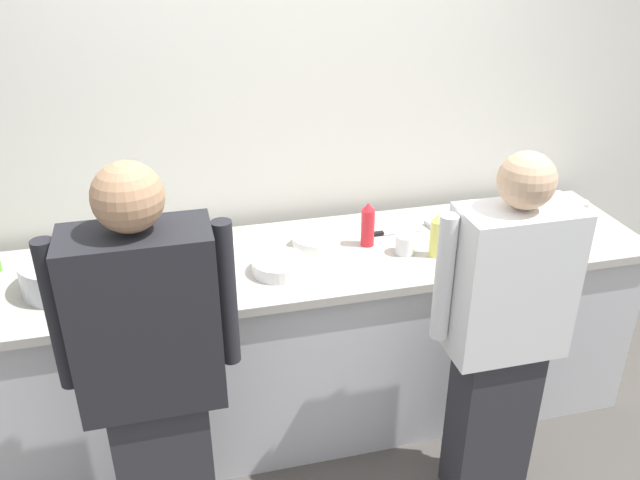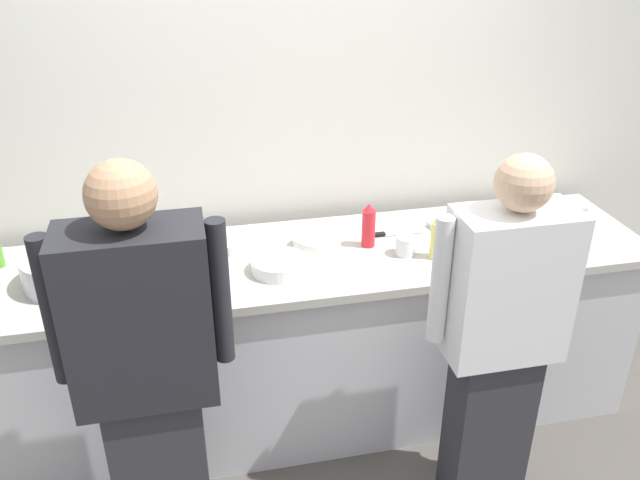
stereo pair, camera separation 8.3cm
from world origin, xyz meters
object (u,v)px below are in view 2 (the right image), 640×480
at_px(deli_cup, 406,246).
at_px(chefs_knife, 390,234).
at_px(plate_stack_front, 279,265).
at_px(chef_near_left, 148,375).
at_px(sheet_tray, 482,230).
at_px(ramekin_green_sauce, 571,220).
at_px(ramekin_yellow_sauce, 230,248).
at_px(plate_stack_rear, 317,242).
at_px(ramekin_orange_sauce, 187,245).
at_px(chef_center, 501,336).
at_px(squeeze_bottle_primary, 369,226).
at_px(mixing_bowl_steel, 67,269).
at_px(squeeze_bottle_secondary, 437,238).

relative_size(deli_cup, chefs_knife, 0.33).
xyz_separation_m(plate_stack_front, chefs_knife, (0.58, 0.23, -0.02)).
bearing_deg(chef_near_left, sheet_tray, 24.52).
relative_size(sheet_tray, ramekin_green_sauce, 3.96).
bearing_deg(ramekin_yellow_sauce, plate_stack_rear, -4.33).
xyz_separation_m(sheet_tray, deli_cup, (-0.44, -0.13, 0.03)).
bearing_deg(chef_near_left, ramekin_orange_sauce, 78.62).
distance_m(plate_stack_rear, chefs_knife, 0.37).
distance_m(chef_center, sheet_tray, 0.74).
distance_m(plate_stack_front, deli_cup, 0.59).
bearing_deg(plate_stack_rear, squeeze_bottle_primary, -7.62).
bearing_deg(ramekin_green_sauce, sheet_tray, 179.18).
bearing_deg(chefs_knife, mixing_bowl_steel, -174.44).
distance_m(squeeze_bottle_secondary, ramekin_green_sauce, 0.81).
height_order(chef_near_left, chefs_knife, chef_near_left).
bearing_deg(chef_center, plate_stack_rear, 128.93).
distance_m(chef_near_left, ramekin_yellow_sauce, 0.85).
distance_m(ramekin_orange_sauce, chefs_knife, 0.96).
distance_m(chef_center, chefs_knife, 0.81).
distance_m(plate_stack_front, mixing_bowl_steel, 0.88).
bearing_deg(chef_center, ramekin_orange_sauce, 144.64).
bearing_deg(squeeze_bottle_primary, ramekin_orange_sauce, 170.34).
bearing_deg(chef_near_left, chefs_knife, 34.96).
xyz_separation_m(squeeze_bottle_secondary, ramekin_yellow_sauce, (-0.90, 0.24, -0.07)).
bearing_deg(chef_near_left, chef_center, 0.73).
bearing_deg(mixing_bowl_steel, sheet_tray, 2.14).
distance_m(chef_center, ramekin_green_sauce, 0.99).
bearing_deg(plate_stack_front, squeeze_bottle_primary, 18.35).
bearing_deg(ramekin_yellow_sauce, chef_near_left, -115.03).
relative_size(chef_center, chefs_knife, 5.80).
bearing_deg(chef_near_left, plate_stack_front, 45.46).
relative_size(sheet_tray, squeeze_bottle_primary, 1.93).
bearing_deg(chefs_knife, ramekin_orange_sauce, 176.43).
height_order(squeeze_bottle_primary, squeeze_bottle_secondary, squeeze_bottle_primary).
xyz_separation_m(chef_near_left, squeeze_bottle_primary, (1.00, 0.71, 0.14)).
bearing_deg(plate_stack_front, sheet_tray, 8.77).
xyz_separation_m(plate_stack_front, deli_cup, (0.59, 0.03, 0.01)).
bearing_deg(chef_near_left, squeeze_bottle_primary, 35.39).
height_order(plate_stack_rear, ramekin_orange_sauce, plate_stack_rear).
relative_size(ramekin_orange_sauce, deli_cup, 1.14).
bearing_deg(chefs_knife, chef_near_left, -145.04).
xyz_separation_m(chef_center, mixing_bowl_steel, (-1.67, 0.63, 0.15)).
bearing_deg(chef_center, chef_near_left, -179.27).
height_order(chef_center, squeeze_bottle_secondary, chef_center).
distance_m(chef_near_left, plate_stack_rear, 1.06).
relative_size(chef_near_left, plate_stack_rear, 7.63).
xyz_separation_m(chef_center, plate_stack_rear, (-0.58, 0.72, 0.12)).
xyz_separation_m(sheet_tray, ramekin_green_sauce, (0.47, -0.01, 0.01)).
bearing_deg(squeeze_bottle_primary, squeeze_bottle_secondary, -33.40).
distance_m(chef_near_left, squeeze_bottle_primary, 1.23).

